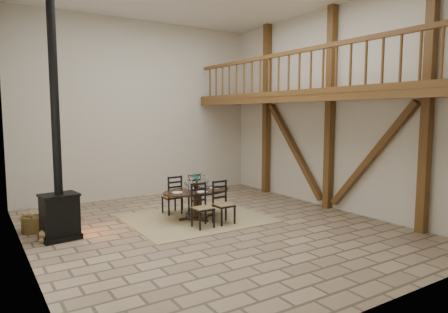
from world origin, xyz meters
TOP-DOWN VIEW (x-y plane):
  - ground at (0.00, 0.00)m, footprint 8.00×8.00m
  - room_shell at (1.19, 0.00)m, footprint 7.02×8.02m
  - rug at (0.06, 0.84)m, footprint 3.00×2.50m
  - dining_table at (0.06, 0.84)m, footprint 1.63×1.81m
  - wood_stove at (-2.84, 0.95)m, footprint 0.74×0.60m
  - log_basket at (-3.18, 1.75)m, footprint 0.50×0.50m
  - log_stack at (-3.04, 0.87)m, footprint 0.39×0.33m

SIDE VIEW (x-z plane):
  - ground at x=0.00m, z-range 0.00..0.00m
  - rug at x=0.06m, z-range 0.00..0.02m
  - log_stack at x=-3.04m, z-range 0.00..0.22m
  - log_basket at x=-3.18m, z-range -0.03..0.39m
  - dining_table at x=0.06m, z-range -0.12..0.91m
  - wood_stove at x=-2.84m, z-range -1.38..3.62m
  - room_shell at x=1.19m, z-range 0.51..5.52m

